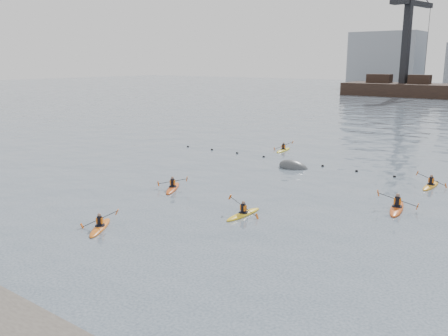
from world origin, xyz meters
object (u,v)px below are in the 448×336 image
(kayaker_2, at_px, (173,188))
(kayaker_0, at_px, (100,227))
(kayaker_3, at_px, (431,185))
(mooring_buoy, at_px, (294,168))
(kayaker_4, at_px, (397,208))
(kayaker_1, at_px, (243,214))
(kayaker_5, at_px, (283,150))

(kayaker_2, bearing_deg, kayaker_0, -104.52)
(kayaker_3, distance_m, mooring_buoy, 10.56)
(kayaker_2, xyz_separation_m, mooring_buoy, (3.50, 10.79, -0.10))
(kayaker_0, xyz_separation_m, kayaker_4, (11.46, 12.71, 0.02))
(kayaker_1, xyz_separation_m, kayaker_2, (-7.13, 1.76, 0.00))
(kayaker_0, xyz_separation_m, kayaker_5, (-3.40, 25.08, -0.00))
(kayaker_2, relative_size, kayaker_3, 0.98)
(kayaker_0, distance_m, kayaker_2, 8.43)
(kayaker_0, xyz_separation_m, kayaker_3, (11.70, 19.44, 0.00))
(kayaker_3, distance_m, kayaker_5, 16.13)
(kayaker_4, bearing_deg, kayaker_1, 32.27)
(kayaker_5, bearing_deg, kayaker_0, -89.26)
(kayaker_1, bearing_deg, kayaker_3, 64.17)
(kayaker_0, relative_size, mooring_buoy, 1.12)
(kayaker_0, bearing_deg, mooring_buoy, 52.57)
(kayaker_4, distance_m, mooring_buoy, 12.02)
(kayaker_2, xyz_separation_m, kayaker_5, (-1.06, 16.99, -0.01))
(kayaker_1, distance_m, kayaker_4, 9.23)
(kayaker_3, height_order, mooring_buoy, kayaker_3)
(kayaker_5, bearing_deg, kayaker_2, -93.41)
(kayaker_0, distance_m, kayaker_1, 7.94)
(kayaker_4, bearing_deg, kayaker_0, 36.56)
(kayaker_1, bearing_deg, kayaker_4, 45.67)
(kayaker_1, distance_m, kayaker_5, 20.45)
(mooring_buoy, bearing_deg, kayaker_4, -30.96)
(kayaker_5, bearing_deg, kayaker_1, -73.39)
(kayaker_1, relative_size, kayaker_2, 1.01)
(kayaker_1, xyz_separation_m, kayaker_4, (6.67, 6.37, 0.02))
(kayaker_1, xyz_separation_m, kayaker_3, (6.92, 13.10, 0.00))
(kayaker_3, height_order, kayaker_4, kayaker_4)
(kayaker_4, xyz_separation_m, kayaker_5, (-14.86, 12.38, -0.02))
(kayaker_0, height_order, kayaker_2, kayaker_0)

